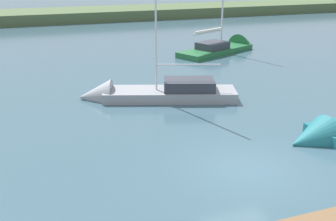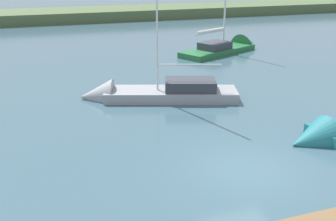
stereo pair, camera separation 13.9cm
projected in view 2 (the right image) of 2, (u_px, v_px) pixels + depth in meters
name	position (u px, v px, depth m)	size (l,w,h in m)	color
ground_plane	(247.00, 169.00, 13.82)	(200.00, 200.00, 0.00)	#385666
far_shoreline	(75.00, 20.00, 50.59)	(180.00, 8.00, 2.40)	#4C603D
sailboat_far_right	(149.00, 95.00, 20.88)	(8.01, 4.36, 9.46)	gray
sailboat_behind_pier	(230.00, 49.00, 32.61)	(8.30, 5.40, 9.12)	#236638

